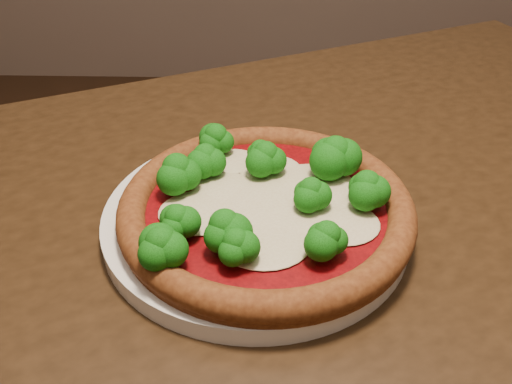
{
  "coord_description": "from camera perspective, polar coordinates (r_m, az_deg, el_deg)",
  "views": [
    {
      "loc": [
        -0.05,
        -0.38,
        1.1
      ],
      "look_at": [
        -0.06,
        0.04,
        0.79
      ],
      "focal_mm": 40.0,
      "sensor_mm": 36.0,
      "label": 1
    }
  ],
  "objects": [
    {
      "name": "plate",
      "position": [
        0.54,
        0.0,
        -2.67
      ],
      "size": [
        0.29,
        0.29,
        0.02
      ],
      "primitive_type": "cylinder",
      "color": "silver",
      "rests_on": "dining_table"
    },
    {
      "name": "pizza",
      "position": [
        0.51,
        0.86,
        -1.16
      ],
      "size": [
        0.27,
        0.27,
        0.06
      ],
      "rotation": [
        0.0,
        0.0,
        0.23
      ],
      "color": "brown",
      "rests_on": "plate"
    },
    {
      "name": "dining_table",
      "position": [
        0.57,
        4.02,
        -14.65
      ],
      "size": [
        1.45,
        1.28,
        0.75
      ],
      "rotation": [
        0.0,
        0.0,
        0.43
      ],
      "color": "black",
      "rests_on": "floor"
    }
  ]
}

